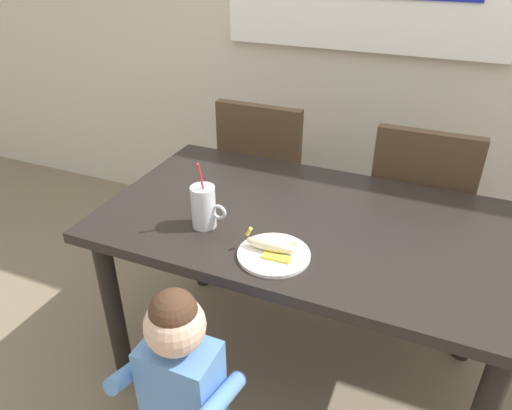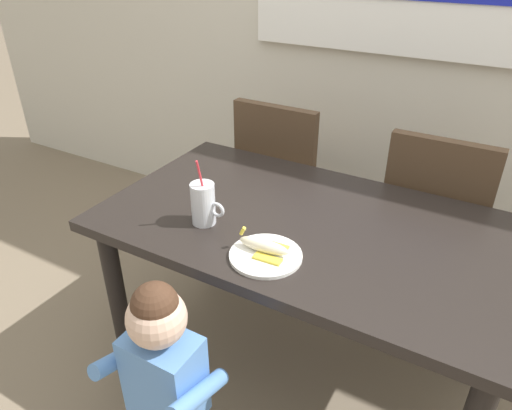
{
  "view_description": "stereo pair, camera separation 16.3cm",
  "coord_description": "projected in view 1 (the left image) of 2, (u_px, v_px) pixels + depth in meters",
  "views": [
    {
      "loc": [
        0.39,
        -1.38,
        1.64
      ],
      "look_at": [
        -0.16,
        -0.08,
        0.82
      ],
      "focal_mm": 33.01,
      "sensor_mm": 36.0,
      "label": 1
    },
    {
      "loc": [
        0.54,
        -1.31,
        1.64
      ],
      "look_at": [
        -0.16,
        -0.08,
        0.82
      ],
      "focal_mm": 33.01,
      "sensor_mm": 36.0,
      "label": 2
    }
  ],
  "objects": [
    {
      "name": "peeled_banana",
      "position": [
        272.0,
        246.0,
        1.47
      ],
      "size": [
        0.17,
        0.11,
        0.07
      ],
      "rotation": [
        0.0,
        0.0,
        0.04
      ],
      "color": "#F4EAC6",
      "rests_on": "snack_plate"
    },
    {
      "name": "toddler_standing",
      "position": [
        181.0,
        377.0,
        1.36
      ],
      "size": [
        0.33,
        0.24,
        0.84
      ],
      "color": "#3F4760",
      "rests_on": "ground"
    },
    {
      "name": "ground_plane",
      "position": [
        298.0,
        365.0,
        2.06
      ],
      "size": [
        24.0,
        24.0,
        0.0
      ],
      "primitive_type": "plane",
      "color": "#7A6B56"
    },
    {
      "name": "dining_chair_left",
      "position": [
        267.0,
        177.0,
        2.44
      ],
      "size": [
        0.44,
        0.44,
        0.96
      ],
      "rotation": [
        0.0,
        0.0,
        3.14
      ],
      "color": "#4C3826",
      "rests_on": "ground"
    },
    {
      "name": "dining_chair_right",
      "position": [
        418.0,
        210.0,
        2.15
      ],
      "size": [
        0.44,
        0.45,
        0.96
      ],
      "rotation": [
        0.0,
        0.0,
        3.14
      ],
      "color": "#4C3826",
      "rests_on": "ground"
    },
    {
      "name": "milk_cup",
      "position": [
        204.0,
        209.0,
        1.6
      ],
      "size": [
        0.13,
        0.08,
        0.25
      ],
      "color": "silver",
      "rests_on": "dining_table"
    },
    {
      "name": "snack_plate",
      "position": [
        274.0,
        255.0,
        1.47
      ],
      "size": [
        0.23,
        0.23,
        0.01
      ],
      "primitive_type": "cylinder",
      "color": "white",
      "rests_on": "dining_table"
    },
    {
      "name": "dining_table",
      "position": [
        305.0,
        242.0,
        1.73
      ],
      "size": [
        1.46,
        0.84,
        0.76
      ],
      "color": "black",
      "rests_on": "ground"
    }
  ]
}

